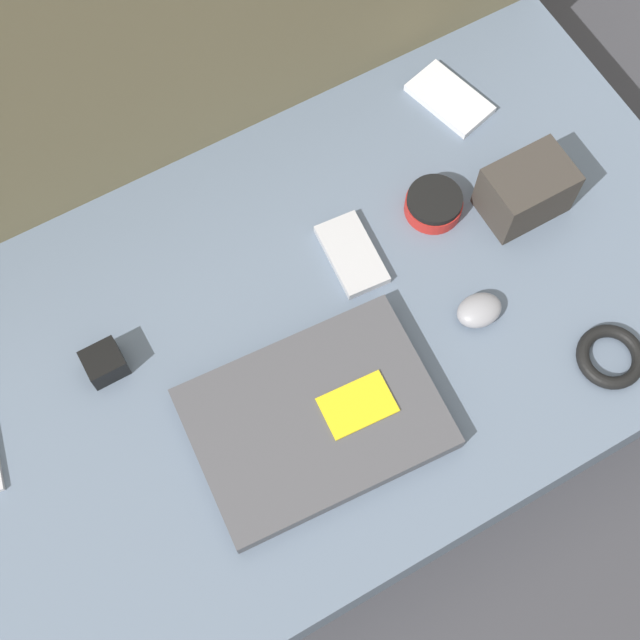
% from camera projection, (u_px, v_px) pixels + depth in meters
% --- Properties ---
extents(ground_plane, '(8.00, 8.00, 0.00)m').
position_uv_depth(ground_plane, '(320.00, 363.00, 1.33)').
color(ground_plane, '#38383D').
extents(couch_seat, '(1.15, 0.66, 0.15)m').
position_uv_depth(couch_seat, '(320.00, 346.00, 1.26)').
color(couch_seat, slate).
rests_on(couch_seat, ground_plane).
extents(couch_backrest, '(1.15, 0.20, 0.58)m').
position_uv_depth(couch_backrest, '(165.00, 33.00, 1.21)').
color(couch_backrest, '#756B4C').
rests_on(couch_backrest, ground_plane).
extents(laptop, '(0.32, 0.24, 0.03)m').
position_uv_depth(laptop, '(315.00, 418.00, 1.13)').
color(laptop, '#47474C').
rests_on(laptop, couch_seat).
extents(computer_mouse, '(0.07, 0.05, 0.03)m').
position_uv_depth(computer_mouse, '(479.00, 310.00, 1.19)').
color(computer_mouse, gray).
rests_on(computer_mouse, couch_seat).
extents(speaker_puck, '(0.08, 0.08, 0.03)m').
position_uv_depth(speaker_puck, '(434.00, 204.00, 1.25)').
color(speaker_puck, red).
rests_on(speaker_puck, couch_seat).
extents(phone_black, '(0.07, 0.12, 0.01)m').
position_uv_depth(phone_black, '(352.00, 254.00, 1.23)').
color(phone_black, '#B7B7BC').
rests_on(phone_black, couch_seat).
extents(phone_small, '(0.10, 0.14, 0.01)m').
position_uv_depth(phone_small, '(450.00, 99.00, 1.33)').
color(phone_small, silver).
rests_on(phone_small, couch_seat).
extents(camera_pouch, '(0.12, 0.08, 0.08)m').
position_uv_depth(camera_pouch, '(526.00, 190.00, 1.23)').
color(camera_pouch, '#38332D').
rests_on(camera_pouch, couch_seat).
extents(charger_brick, '(0.05, 0.05, 0.04)m').
position_uv_depth(charger_brick, '(104.00, 363.00, 1.15)').
color(charger_brick, black).
rests_on(charger_brick, couch_seat).
extents(cable_coil, '(0.09, 0.09, 0.02)m').
position_uv_depth(cable_coil, '(611.00, 357.00, 1.17)').
color(cable_coil, black).
rests_on(cable_coil, couch_seat).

